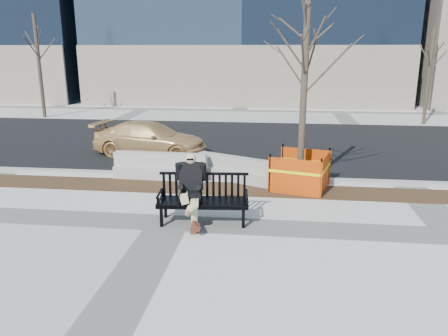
{
  "coord_description": "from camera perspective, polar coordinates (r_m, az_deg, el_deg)",
  "views": [
    {
      "loc": [
        2.33,
        -9.0,
        3.82
      ],
      "look_at": [
        1.17,
        0.72,
        1.13
      ],
      "focal_mm": 35.1,
      "sensor_mm": 36.0,
      "label": 1
    }
  ],
  "objects": [
    {
      "name": "ground",
      "position": [
        10.05,
        -7.19,
        -7.09
      ],
      "size": [
        120.0,
        120.0,
        0.0
      ],
      "primitive_type": "plane",
      "color": "beige",
      "rests_on": "ground"
    },
    {
      "name": "mulch_strip",
      "position": [
        12.43,
        -4.35,
        -2.54
      ],
      "size": [
        40.0,
        1.2,
        0.02
      ],
      "primitive_type": "cube",
      "color": "#47301C",
      "rests_on": "ground"
    },
    {
      "name": "asphalt_street",
      "position": [
        18.35,
        -0.65,
        3.37
      ],
      "size": [
        60.0,
        10.4,
        0.01
      ],
      "primitive_type": "cube",
      "color": "black",
      "rests_on": "ground"
    },
    {
      "name": "curb",
      "position": [
        13.31,
        -3.57,
        -1.07
      ],
      "size": [
        60.0,
        0.25,
        0.12
      ],
      "primitive_type": "cube",
      "color": "#9E9B93",
      "rests_on": "ground"
    },
    {
      "name": "bench",
      "position": [
        10.01,
        -2.7,
        -7.08
      ],
      "size": [
        2.13,
        0.91,
        1.11
      ],
      "primitive_type": null,
      "rotation": [
        0.0,
        0.0,
        0.08
      ],
      "color": "black",
      "rests_on": "ground"
    },
    {
      "name": "seated_man",
      "position": [
        10.09,
        -4.26,
        -6.92
      ],
      "size": [
        0.76,
        1.18,
        1.58
      ],
      "primitive_type": null,
      "rotation": [
        0.0,
        0.0,
        0.08
      ],
      "color": "black",
      "rests_on": "ground"
    },
    {
      "name": "tree_fence",
      "position": [
        12.53,
        9.77,
        -2.61
      ],
      "size": [
        2.67,
        2.67,
        5.45
      ],
      "primitive_type": null,
      "rotation": [
        0.0,
        0.0,
        -0.26
      ],
      "color": "#F14208",
      "rests_on": "ground"
    },
    {
      "name": "sedan",
      "position": [
        16.42,
        -9.5,
        1.7
      ],
      "size": [
        4.35,
        2.21,
        1.21
      ],
      "primitive_type": "imported",
      "rotation": [
        0.0,
        0.0,
        1.44
      ],
      "color": "tan",
      "rests_on": "ground"
    },
    {
      "name": "jersey_barrier_left",
      "position": [
        13.4,
        -8.2,
        -1.35
      ],
      "size": [
        2.83,
        0.65,
        0.81
      ],
      "primitive_type": null,
      "rotation": [
        0.0,
        0.0,
        -0.03
      ],
      "color": "#A9A69E",
      "rests_on": "ground"
    },
    {
      "name": "jersey_barrier_right",
      "position": [
        13.04,
        1.65,
        -1.67
      ],
      "size": [
        2.55,
        1.55,
        0.74
      ],
      "primitive_type": null,
      "rotation": [
        0.0,
        0.0,
        -0.43
      ],
      "color": "#98958E",
      "rests_on": "ground"
    },
    {
      "name": "far_tree_left",
      "position": [
        27.22,
        -22.3,
        6.16
      ],
      "size": [
        2.72,
        2.72,
        6.07
      ],
      "primitive_type": null,
      "rotation": [
        0.0,
        0.0,
        0.24
      ],
      "color": "#463A2D",
      "rests_on": "ground"
    },
    {
      "name": "far_tree_right",
      "position": [
        25.06,
        24.5,
        5.22
      ],
      "size": [
        2.19,
        2.19,
        5.16
      ],
      "primitive_type": null,
      "rotation": [
        0.0,
        0.0,
        -0.16
      ],
      "color": "#473C2D",
      "rests_on": "ground"
    }
  ]
}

